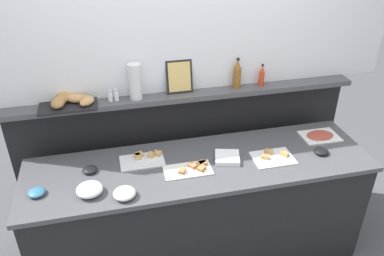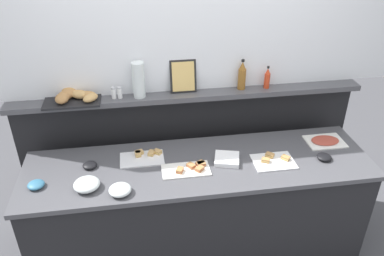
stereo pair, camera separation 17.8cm
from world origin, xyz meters
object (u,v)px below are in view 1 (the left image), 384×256
(glass_bowl_medium, at_px, (125,194))
(vinegar_bottle_amber, at_px, (237,75))
(framed_picture, at_px, (179,77))
(hot_sauce_bottle, at_px, (262,76))
(condiment_bowl_teal, at_px, (321,151))
(glass_bowl_large, at_px, (90,190))
(salt_shaker, at_px, (110,96))
(condiment_bowl_dark, at_px, (90,170))
(pepper_shaker, at_px, (116,95))
(sandwich_platter_front, at_px, (143,159))
(cold_cuts_platter, at_px, (320,136))
(sandwich_platter_rear, at_px, (191,169))
(water_carafe, at_px, (135,82))
(bread_basket, at_px, (69,100))
(napkin_stack, at_px, (227,158))
(sandwich_platter_side, at_px, (273,157))
(condiment_bowl_red, at_px, (37,192))

(glass_bowl_medium, height_order, vinegar_bottle_amber, vinegar_bottle_amber)
(framed_picture, bearing_deg, hot_sauce_bottle, -2.87)
(condiment_bowl_teal, bearing_deg, glass_bowl_large, -177.38)
(condiment_bowl_teal, distance_m, salt_shaker, 1.58)
(condiment_bowl_dark, distance_m, pepper_shaker, 0.57)
(condiment_bowl_teal, bearing_deg, vinegar_bottle_amber, 131.86)
(vinegar_bottle_amber, bearing_deg, glass_bowl_medium, -143.69)
(sandwich_platter_front, relative_size, framed_picture, 1.25)
(cold_cuts_platter, bearing_deg, glass_bowl_large, -170.75)
(sandwich_platter_rear, distance_m, water_carafe, 0.74)
(vinegar_bottle_amber, relative_size, bread_basket, 0.59)
(sandwich_platter_front, bearing_deg, napkin_stack, -12.62)
(napkin_stack, distance_m, vinegar_bottle_amber, 0.66)
(condiment_bowl_dark, xyz_separation_m, napkin_stack, (0.95, -0.08, 0.00))
(sandwich_platter_rear, distance_m, condiment_bowl_dark, 0.68)
(sandwich_platter_side, relative_size, framed_picture, 1.18)
(pepper_shaker, height_order, water_carafe, water_carafe)
(condiment_bowl_dark, xyz_separation_m, vinegar_bottle_amber, (1.16, 0.38, 0.43))
(glass_bowl_large, bearing_deg, salt_shaker, 72.00)
(condiment_bowl_red, relative_size, bread_basket, 0.27)
(condiment_bowl_teal, distance_m, pepper_shaker, 1.54)
(condiment_bowl_dark, height_order, vinegar_bottle_amber, vinegar_bottle_amber)
(condiment_bowl_teal, bearing_deg, sandwich_platter_front, 170.74)
(sandwich_platter_side, distance_m, condiment_bowl_red, 1.60)
(salt_shaker, bearing_deg, glass_bowl_large, -108.00)
(sandwich_platter_rear, distance_m, condiment_bowl_red, 1.00)
(pepper_shaker, relative_size, framed_picture, 0.35)
(condiment_bowl_dark, bearing_deg, napkin_stack, -4.81)
(hot_sauce_bottle, relative_size, bread_basket, 0.44)
(salt_shaker, bearing_deg, hot_sauce_bottle, 0.31)
(vinegar_bottle_amber, xyz_separation_m, framed_picture, (-0.45, 0.02, 0.02))
(sandwich_platter_side, bearing_deg, napkin_stack, 170.49)
(sandwich_platter_front, xyz_separation_m, framed_picture, (0.34, 0.35, 0.45))
(water_carafe, bearing_deg, framed_picture, 6.63)
(pepper_shaker, xyz_separation_m, water_carafe, (0.14, 0.00, 0.09))
(sandwich_platter_rear, xyz_separation_m, water_carafe, (-0.29, 0.50, 0.46))
(glass_bowl_large, relative_size, salt_shaker, 1.93)
(condiment_bowl_red, distance_m, bread_basket, 0.68)
(vinegar_bottle_amber, xyz_separation_m, bread_basket, (-1.25, -0.01, -0.07))
(condiment_bowl_red, bearing_deg, cold_cuts_platter, 6.06)
(cold_cuts_platter, xyz_separation_m, pepper_shaker, (-1.51, 0.31, 0.37))
(condiment_bowl_red, relative_size, water_carafe, 0.41)
(vinegar_bottle_amber, height_order, salt_shaker, vinegar_bottle_amber)
(cold_cuts_platter, distance_m, water_carafe, 1.48)
(sandwich_platter_rear, bearing_deg, glass_bowl_medium, -159.27)
(glass_bowl_large, bearing_deg, water_carafe, 57.48)
(condiment_bowl_red, xyz_separation_m, bread_basket, (0.23, 0.54, 0.36))
(bread_basket, relative_size, framed_picture, 1.64)
(napkin_stack, bearing_deg, water_carafe, 142.13)
(sandwich_platter_rear, distance_m, hot_sauce_bottle, 0.94)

